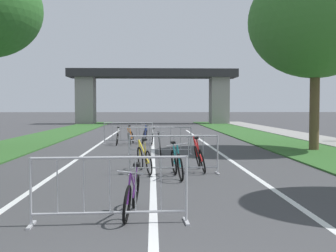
{
  "coord_description": "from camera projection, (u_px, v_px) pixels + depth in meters",
  "views": [
    {
      "loc": [
        -0.01,
        -2.81,
        1.8
      ],
      "look_at": [
        0.74,
        17.57,
        0.88
      ],
      "focal_mm": 44.4,
      "sensor_mm": 36.0,
      "label": 1
    }
  ],
  "objects": [
    {
      "name": "grass_verge_left",
      "position": [
        41.0,
        138.0,
        23.61
      ],
      "size": [
        3.2,
        51.3,
        0.05
      ],
      "primitive_type": "cube",
      "color": "#2D5B26",
      "rests_on": "ground"
    },
    {
      "name": "bicycle_silver_1",
      "position": [
        153.0,
        137.0,
        20.03
      ],
      "size": [
        0.53,
        1.58,
        0.9
      ],
      "rotation": [
        0.0,
        0.0,
        -0.02
      ],
      "color": "black",
      "rests_on": "ground"
    },
    {
      "name": "bicycle_red_4",
      "position": [
        199.0,
        157.0,
        11.75
      ],
      "size": [
        0.5,
        1.68,
        1.02
      ],
      "rotation": [
        0.0,
        0.0,
        0.03
      ],
      "color": "black",
      "rests_on": "ground"
    },
    {
      "name": "grass_verge_right",
      "position": [
        263.0,
        138.0,
        24.07
      ],
      "size": [
        3.2,
        51.3,
        0.05
      ],
      "primitive_type": "cube",
      "color": "#2D5B26",
      "rests_on": "ground"
    },
    {
      "name": "tree_right_oak_near",
      "position": [
        316.0,
        21.0,
        16.95
      ],
      "size": [
        5.49,
        5.49,
        7.67
      ],
      "color": "brown",
      "rests_on": "ground"
    },
    {
      "name": "crowd_barrier_second",
      "position": [
        174.0,
        155.0,
        11.13
      ],
      "size": [
        2.44,
        0.52,
        1.05
      ],
      "rotation": [
        0.0,
        0.0,
        0.03
      ],
      "color": "#ADADB2",
      "rests_on": "ground"
    },
    {
      "name": "bicycle_white_6",
      "position": [
        118.0,
        137.0,
        19.91
      ],
      "size": [
        0.47,
        1.69,
        0.88
      ],
      "rotation": [
        0.0,
        0.0,
        0.05
      ],
      "color": "black",
      "rests_on": "ground"
    },
    {
      "name": "lane_stripe_right_lane",
      "position": [
        214.0,
        149.0,
        17.8
      ],
      "size": [
        0.14,
        29.68,
        0.01
      ],
      "primitive_type": "cube",
      "color": "silver",
      "rests_on": "ground"
    },
    {
      "name": "bicycle_black_0",
      "position": [
        160.0,
        146.0,
        15.28
      ],
      "size": [
        0.43,
        1.7,
        0.93
      ],
      "rotation": [
        0.0,
        0.0,
        3.13
      ],
      "color": "black",
      "rests_on": "ground"
    },
    {
      "name": "bicycle_blue_2",
      "position": [
        145.0,
        135.0,
        20.94
      ],
      "size": [
        0.44,
        1.71,
        0.97
      ],
      "rotation": [
        0.0,
        0.0,
        3.05
      ],
      "color": "black",
      "rests_on": "ground"
    },
    {
      "name": "bicycle_purple_3",
      "position": [
        132.0,
        195.0,
        6.91
      ],
      "size": [
        0.43,
        1.64,
        0.85
      ],
      "rotation": [
        0.0,
        0.0,
        3.05
      ],
      "color": "black",
      "rests_on": "ground"
    },
    {
      "name": "bicycle_yellow_5",
      "position": [
        144.0,
        159.0,
        11.45
      ],
      "size": [
        0.66,
        1.74,
        0.96
      ],
      "rotation": [
        0.0,
        0.0,
        0.24
      ],
      "color": "black",
      "rests_on": "ground"
    },
    {
      "name": "crowd_barrier_nearest",
      "position": [
        110.0,
        191.0,
        6.37
      ],
      "size": [
        2.45,
        0.57,
        1.05
      ],
      "rotation": [
        0.0,
        0.0,
        0.05
      ],
      "color": "#ADADB2",
      "rests_on": "ground"
    },
    {
      "name": "sidewalk_path_right",
      "position": [
        310.0,
        137.0,
        24.18
      ],
      "size": [
        2.37,
        51.3,
        0.08
      ],
      "primitive_type": "cube",
      "color": "gray",
      "rests_on": "ground"
    },
    {
      "name": "lane_stripe_center",
      "position": [
        153.0,
        149.0,
        17.7
      ],
      "size": [
        0.14,
        29.68,
        0.01
      ],
      "primitive_type": "cube",
      "color": "silver",
      "rests_on": "ground"
    },
    {
      "name": "crowd_barrier_fourth",
      "position": [
        128.0,
        133.0,
        20.51
      ],
      "size": [
        2.44,
        0.5,
        1.05
      ],
      "rotation": [
        0.0,
        0.0,
        0.02
      ],
      "color": "#ADADB2",
      "rests_on": "ground"
    },
    {
      "name": "bicycle_orange_7",
      "position": [
        131.0,
        137.0,
        20.11
      ],
      "size": [
        0.5,
        1.68,
        0.92
      ],
      "rotation": [
        0.0,
        0.0,
        3.07
      ],
      "color": "black",
      "rests_on": "ground"
    },
    {
      "name": "crowd_barrier_third",
      "position": [
        160.0,
        141.0,
        15.84
      ],
      "size": [
        2.43,
        0.47,
        1.05
      ],
      "rotation": [
        0.0,
        0.0,
        0.01
      ],
      "color": "#ADADB2",
      "rests_on": "ground"
    },
    {
      "name": "bicycle_teal_8",
      "position": [
        177.0,
        163.0,
        10.55
      ],
      "size": [
        0.54,
        1.63,
        0.93
      ],
      "rotation": [
        0.0,
        0.0,
        3.25
      ],
      "color": "black",
      "rests_on": "ground"
    },
    {
      "name": "overpass_bridge",
      "position": [
        153.0,
        86.0,
        45.03
      ],
      "size": [
        18.09,
        3.47,
        5.87
      ],
      "color": "#2D2D30",
      "rests_on": "ground"
    },
    {
      "name": "lane_stripe_left_lane",
      "position": [
        91.0,
        150.0,
        17.61
      ],
      "size": [
        0.14,
        29.68,
        0.01
      ],
      "primitive_type": "cube",
      "color": "silver",
      "rests_on": "ground"
    }
  ]
}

